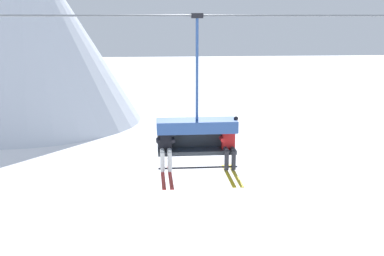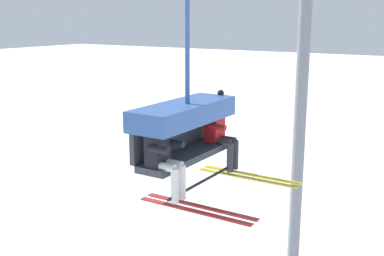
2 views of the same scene
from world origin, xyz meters
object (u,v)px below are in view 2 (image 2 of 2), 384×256
(lift_tower_far, at_px, (300,121))
(skier_red, at_px, (221,131))
(skier_black, at_px, (165,156))
(chairlift_chair, at_px, (183,120))

(lift_tower_far, relative_size, skier_red, 5.48)
(skier_black, relative_size, skier_red, 1.00)
(skier_red, bearing_deg, skier_black, -179.75)
(lift_tower_far, height_order, skier_red, lift_tower_far)
(chairlift_chair, bearing_deg, skier_red, -15.04)
(lift_tower_far, xyz_separation_m, chairlift_chair, (-7.24, -0.71, 1.42))
(chairlift_chair, height_order, skier_red, chairlift_chair)
(skier_black, distance_m, skier_red, 1.59)
(lift_tower_far, bearing_deg, chairlift_chair, -174.39)
(lift_tower_far, xyz_separation_m, skier_black, (-8.03, -0.93, 1.09))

